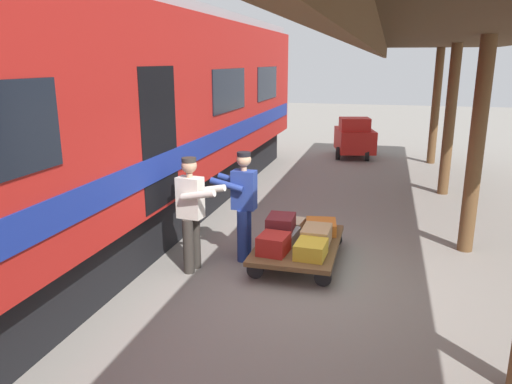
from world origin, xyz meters
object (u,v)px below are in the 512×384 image
at_px(luggage_cart, 298,245).
at_px(porter_in_overalls, 243,202).
at_px(suitcase_cream_canvas, 288,224).
at_px(baggage_tug, 354,138).
at_px(suitcase_gray_aluminum, 281,235).
at_px(train_car, 68,127).
at_px(suitcase_orange_carryall, 321,227).
at_px(suitcase_red_plastic, 274,244).
at_px(suitcase_tan_vintage, 316,235).
at_px(suitcase_maroon_trunk, 281,223).
at_px(porter_by_door, 192,211).
at_px(suitcase_yellow_case, 311,249).

distance_m(luggage_cart, porter_in_overalls, 1.09).
distance_m(suitcase_cream_canvas, baggage_tug, 8.36).
bearing_deg(suitcase_gray_aluminum, train_car, 12.40).
distance_m(train_car, suitcase_orange_carryall, 4.22).
relative_size(luggage_cart, suitcase_cream_canvas, 3.92).
distance_m(suitcase_red_plastic, suitcase_tan_vintage, 0.77).
distance_m(train_car, suitcase_maroon_trunk, 3.52).
relative_size(suitcase_orange_carryall, suitcase_maroon_trunk, 1.00).
height_order(train_car, luggage_cart, train_car).
bearing_deg(suitcase_tan_vintage, suitcase_maroon_trunk, -3.96).
distance_m(suitcase_maroon_trunk, porter_by_door, 1.43).
xyz_separation_m(suitcase_gray_aluminum, baggage_tug, (-0.51, -8.88, 0.23)).
relative_size(suitcase_yellow_case, suitcase_tan_vintage, 0.89).
distance_m(suitcase_red_plastic, suitcase_maroon_trunk, 0.59).
xyz_separation_m(suitcase_yellow_case, suitcase_maroon_trunk, (0.56, -0.58, 0.17)).
xyz_separation_m(suitcase_maroon_trunk, porter_in_overalls, (0.57, 0.16, 0.33)).
bearing_deg(suitcase_gray_aluminum, suitcase_yellow_case, 135.35).
xyz_separation_m(train_car, suitcase_yellow_case, (-3.68, -0.15, -1.63)).
bearing_deg(porter_in_overalls, suitcase_cream_canvas, -131.77).
relative_size(luggage_cart, suitcase_orange_carryall, 3.83).
distance_m(suitcase_tan_vintage, suitcase_maroon_trunk, 0.58).
distance_m(luggage_cart, suitcase_orange_carryall, 0.62).
height_order(luggage_cart, baggage_tug, baggage_tug).
height_order(suitcase_tan_vintage, baggage_tug, baggage_tug).
height_order(luggage_cart, suitcase_cream_canvas, suitcase_cream_canvas).
height_order(suitcase_tan_vintage, porter_by_door, porter_by_door).
height_order(suitcase_yellow_case, porter_in_overalls, porter_in_overalls).
bearing_deg(luggage_cart, porter_by_door, 27.06).
bearing_deg(train_car, suitcase_red_plastic, -177.23).
height_order(suitcase_gray_aluminum, suitcase_maroon_trunk, suitcase_maroon_trunk).
distance_m(luggage_cart, baggage_tug, 8.89).
distance_m(suitcase_tan_vintage, porter_in_overalls, 1.23).
relative_size(porter_by_door, baggage_tug, 0.89).
bearing_deg(suitcase_red_plastic, suitcase_gray_aluminum, -90.00).
height_order(suitcase_tan_vintage, suitcase_gray_aluminum, suitcase_tan_vintage).
distance_m(suitcase_yellow_case, suitcase_orange_carryall, 1.08).
height_order(luggage_cart, porter_by_door, porter_by_door).
bearing_deg(luggage_cart, suitcase_tan_vintage, 180.00).
height_order(suitcase_tan_vintage, suitcase_maroon_trunk, suitcase_maroon_trunk).
bearing_deg(suitcase_maroon_trunk, luggage_cart, 172.35).
height_order(suitcase_orange_carryall, suitcase_tan_vintage, suitcase_tan_vintage).
xyz_separation_m(luggage_cart, suitcase_gray_aluminum, (0.27, 0.00, 0.13)).
relative_size(suitcase_yellow_case, suitcase_orange_carryall, 0.98).
distance_m(suitcase_cream_canvas, suitcase_orange_carryall, 0.54).
bearing_deg(suitcase_tan_vintage, suitcase_yellow_case, 90.00).
bearing_deg(porter_in_overalls, train_car, 12.65).
bearing_deg(baggage_tug, porter_in_overalls, 83.08).
bearing_deg(suitcase_red_plastic, baggage_tug, -93.09).
height_order(luggage_cart, porter_in_overalls, porter_in_overalls).
bearing_deg(suitcase_yellow_case, baggage_tug, -89.77).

